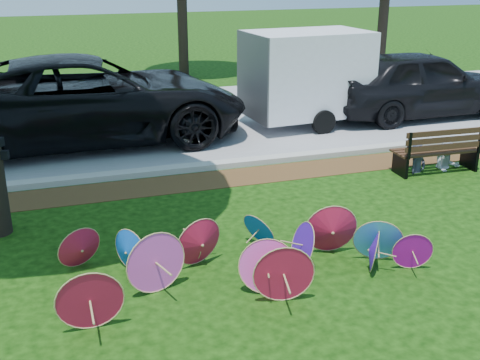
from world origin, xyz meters
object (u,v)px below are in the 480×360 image
object	(u,v)px
black_van	(90,100)
cargo_trailer	(307,73)
dark_pickup	(420,83)
park_bench	(435,149)
person_right	(449,141)
parasol_pile	(242,253)
person_left	(420,144)

from	to	relation	value
black_van	cargo_trailer	bearing A→B (deg)	-92.12
dark_pickup	park_bench	size ratio (longest dim) A/B	3.01
park_bench	dark_pickup	bearing A→B (deg)	62.77
dark_pickup	person_right	xyz separation A→B (m)	(-1.95, -4.03, -0.33)
parasol_pile	park_bench	xyz separation A→B (m)	(5.12, 2.99, 0.10)
person_left	cargo_trailer	bearing A→B (deg)	76.75
parasol_pile	person_left	bearing A→B (deg)	32.49
person_left	person_right	bearing A→B (deg)	-22.07
person_right	park_bench	bearing A→B (deg)	-156.94
black_van	person_right	xyz separation A→B (m)	(6.79, -4.29, -0.43)
parasol_pile	cargo_trailer	xyz separation A→B (m)	(4.12, 7.21, 0.99)
person_left	person_right	world-z (taller)	person_left
person_left	parasol_pile	bearing A→B (deg)	-169.58
black_van	cargo_trailer	distance (m)	5.46
parasol_pile	black_van	xyz separation A→B (m)	(-1.33, 7.32, 0.65)
cargo_trailer	park_bench	bearing A→B (deg)	-81.04
black_van	cargo_trailer	world-z (taller)	cargo_trailer
dark_pickup	black_van	bearing A→B (deg)	87.68
park_bench	person_right	size ratio (longest dim) A/B	1.53
parasol_pile	dark_pickup	size ratio (longest dim) A/B	0.94
black_van	cargo_trailer	size ratio (longest dim) A/B	2.43
person_right	black_van	bearing A→B (deg)	162.68
cargo_trailer	person_left	bearing A→B (deg)	-85.51
dark_pickup	park_bench	world-z (taller)	dark_pickup
dark_pickup	person_right	world-z (taller)	dark_pickup
dark_pickup	cargo_trailer	world-z (taller)	cargo_trailer
person_left	dark_pickup	bearing A→B (deg)	34.58
parasol_pile	dark_pickup	bearing A→B (deg)	43.60
parasol_pile	park_bench	bearing A→B (deg)	30.26
cargo_trailer	person_left	world-z (taller)	cargo_trailer
parasol_pile	cargo_trailer	bearing A→B (deg)	60.25
park_bench	person_left	world-z (taller)	person_left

